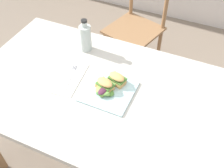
{
  "coord_description": "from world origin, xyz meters",
  "views": [
    {
      "loc": [
        0.42,
        -0.83,
        1.75
      ],
      "look_at": [
        0.04,
        0.03,
        0.76
      ],
      "focal_mm": 42.93,
      "sensor_mm": 36.0,
      "label": 1
    }
  ],
  "objects_px": {
    "chair_wooden_far": "(137,27)",
    "fork_on_napkin": "(71,75)",
    "sandwich_half_back": "(117,79)",
    "dining_table": "(100,104)",
    "plate_lunch": "(109,91)",
    "sandwich_half_front": "(105,84)",
    "bottle_cold_brew": "(86,39)"
  },
  "relations": [
    {
      "from": "chair_wooden_far",
      "to": "plate_lunch",
      "type": "relative_size",
      "value": 3.55
    },
    {
      "from": "sandwich_half_front",
      "to": "fork_on_napkin",
      "type": "height_order",
      "value": "sandwich_half_front"
    },
    {
      "from": "plate_lunch",
      "to": "bottle_cold_brew",
      "type": "height_order",
      "value": "bottle_cold_brew"
    },
    {
      "from": "fork_on_napkin",
      "to": "dining_table",
      "type": "bearing_deg",
      "value": -6.92
    },
    {
      "from": "plate_lunch",
      "to": "bottle_cold_brew",
      "type": "bearing_deg",
      "value": 135.72
    },
    {
      "from": "chair_wooden_far",
      "to": "fork_on_napkin",
      "type": "distance_m",
      "value": 1.03
    },
    {
      "from": "chair_wooden_far",
      "to": "fork_on_napkin",
      "type": "height_order",
      "value": "chair_wooden_far"
    },
    {
      "from": "sandwich_half_front",
      "to": "sandwich_half_back",
      "type": "distance_m",
      "value": 0.07
    },
    {
      "from": "sandwich_half_front",
      "to": "bottle_cold_brew",
      "type": "xyz_separation_m",
      "value": [
        -0.24,
        0.25,
        0.04
      ]
    },
    {
      "from": "dining_table",
      "to": "bottle_cold_brew",
      "type": "bearing_deg",
      "value": 129.21
    },
    {
      "from": "plate_lunch",
      "to": "fork_on_napkin",
      "type": "height_order",
      "value": "plate_lunch"
    },
    {
      "from": "chair_wooden_far",
      "to": "plate_lunch",
      "type": "bearing_deg",
      "value": -78.45
    },
    {
      "from": "dining_table",
      "to": "chair_wooden_far",
      "type": "relative_size",
      "value": 1.58
    },
    {
      "from": "dining_table",
      "to": "sandwich_half_front",
      "type": "relative_size",
      "value": 13.47
    },
    {
      "from": "plate_lunch",
      "to": "sandwich_half_front",
      "type": "bearing_deg",
      "value": 163.46
    },
    {
      "from": "dining_table",
      "to": "sandwich_half_back",
      "type": "xyz_separation_m",
      "value": [
        0.07,
        0.07,
        0.16
      ]
    },
    {
      "from": "plate_lunch",
      "to": "sandwich_half_back",
      "type": "bearing_deg",
      "value": 78.06
    },
    {
      "from": "dining_table",
      "to": "bottle_cold_brew",
      "type": "height_order",
      "value": "bottle_cold_brew"
    },
    {
      "from": "dining_table",
      "to": "sandwich_half_back",
      "type": "bearing_deg",
      "value": 44.66
    },
    {
      "from": "chair_wooden_far",
      "to": "sandwich_half_front",
      "type": "bearing_deg",
      "value": -79.72
    },
    {
      "from": "sandwich_half_front",
      "to": "fork_on_napkin",
      "type": "xyz_separation_m",
      "value": [
        -0.21,
        0.01,
        -0.03
      ]
    },
    {
      "from": "sandwich_half_back",
      "to": "fork_on_napkin",
      "type": "xyz_separation_m",
      "value": [
        -0.25,
        -0.05,
        -0.03
      ]
    },
    {
      "from": "plate_lunch",
      "to": "sandwich_half_front",
      "type": "relative_size",
      "value": 2.4
    },
    {
      "from": "dining_table",
      "to": "bottle_cold_brew",
      "type": "xyz_separation_m",
      "value": [
        -0.21,
        0.26,
        0.2
      ]
    },
    {
      "from": "dining_table",
      "to": "plate_lunch",
      "type": "relative_size",
      "value": 5.61
    },
    {
      "from": "fork_on_napkin",
      "to": "sandwich_half_front",
      "type": "bearing_deg",
      "value": -4.02
    },
    {
      "from": "chair_wooden_far",
      "to": "sandwich_half_front",
      "type": "xyz_separation_m",
      "value": [
        0.18,
        -1.0,
        0.33
      ]
    },
    {
      "from": "plate_lunch",
      "to": "fork_on_napkin",
      "type": "bearing_deg",
      "value": 174.62
    },
    {
      "from": "plate_lunch",
      "to": "fork_on_napkin",
      "type": "relative_size",
      "value": 1.32
    },
    {
      "from": "sandwich_half_front",
      "to": "bottle_cold_brew",
      "type": "relative_size",
      "value": 0.51
    },
    {
      "from": "sandwich_half_back",
      "to": "chair_wooden_far",
      "type": "bearing_deg",
      "value": 103.21
    },
    {
      "from": "sandwich_half_back",
      "to": "dining_table",
      "type": "bearing_deg",
      "value": -135.34
    }
  ]
}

